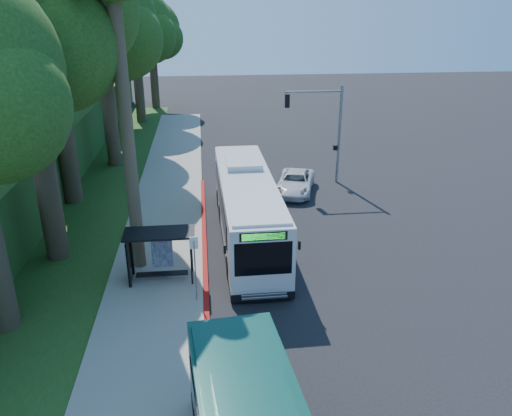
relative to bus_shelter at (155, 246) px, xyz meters
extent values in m
plane|color=black|center=(7.26, 2.86, -1.81)|extent=(140.00, 140.00, 0.00)
cube|color=gray|center=(-0.04, 2.86, -1.75)|extent=(4.50, 70.00, 0.12)
cube|color=maroon|center=(2.26, -1.14, -1.74)|extent=(0.25, 30.00, 0.13)
cube|color=#234719|center=(-5.74, 7.86, -1.78)|extent=(8.00, 70.00, 0.06)
cube|color=black|center=(0.26, -0.14, 0.69)|extent=(3.20, 1.50, 0.10)
cube|color=black|center=(-1.19, -0.14, -0.61)|extent=(0.06, 1.30, 2.20)
cube|color=navy|center=(0.26, 0.56, -0.56)|extent=(1.00, 0.12, 1.70)
cube|color=black|center=(0.26, -0.24, -1.36)|extent=(2.40, 0.40, 0.06)
cube|color=black|center=(-1.14, 0.46, -0.61)|extent=(0.08, 0.08, 2.40)
cube|color=black|center=(1.66, 0.46, -0.61)|extent=(0.08, 0.08, 2.40)
cube|color=black|center=(-1.14, -0.74, -0.61)|extent=(0.08, 0.08, 2.40)
cube|color=black|center=(1.66, -0.74, -0.61)|extent=(0.08, 0.08, 2.40)
cylinder|color=gray|center=(1.86, -2.14, -0.31)|extent=(0.06, 0.06, 3.00)
cube|color=white|center=(1.86, -2.14, 1.09)|extent=(0.35, 0.04, 0.55)
cylinder|color=gray|center=(12.06, 12.86, 1.69)|extent=(0.20, 0.20, 7.00)
cylinder|color=gray|center=(10.06, 12.86, 4.79)|extent=(4.00, 0.14, 0.14)
cube|color=black|center=(8.26, 12.86, 4.19)|extent=(0.30, 0.30, 0.90)
cube|color=black|center=(11.81, 12.86, 0.79)|extent=(0.25, 0.25, 0.35)
cylinder|color=#4C3F2D|center=(-0.94, 1.36, 4.69)|extent=(0.60, 0.60, 13.00)
cylinder|color=#382B1E|center=(-5.24, 2.86, 3.44)|extent=(1.10, 1.10, 10.50)
sphere|color=#194011|center=(-5.24, 2.86, 9.89)|extent=(8.00, 8.00, 8.00)
sphere|color=#194011|center=(-3.64, 1.66, 8.69)|extent=(5.60, 5.60, 5.60)
sphere|color=#194011|center=(-6.64, 4.26, 8.99)|extent=(5.20, 5.20, 5.20)
cylinder|color=#382B1E|center=(-6.24, 10.86, 4.14)|extent=(1.18, 1.18, 11.90)
sphere|color=#194011|center=(-4.24, 9.36, 10.09)|extent=(7.00, 7.00, 7.00)
sphere|color=#194011|center=(-7.99, 12.61, 10.43)|extent=(6.50, 6.50, 6.50)
cylinder|color=#382B1E|center=(-4.74, 18.86, 3.09)|extent=(1.06, 1.06, 9.80)
sphere|color=#194011|center=(-4.74, 18.86, 9.11)|extent=(8.40, 8.40, 8.40)
sphere|color=#194011|center=(-3.06, 17.60, 7.99)|extent=(5.88, 5.88, 5.88)
sphere|color=#194011|center=(-6.21, 20.33, 8.27)|extent=(5.46, 5.46, 5.46)
cylinder|color=#382B1E|center=(-6.74, 26.86, 3.79)|extent=(1.14, 1.14, 11.20)
sphere|color=#194011|center=(-6.74, 26.86, 10.67)|extent=(9.60, 9.60, 9.60)
sphere|color=#194011|center=(-4.82, 25.42, 9.39)|extent=(6.72, 6.72, 6.72)
sphere|color=#194011|center=(-8.42, 28.54, 9.71)|extent=(6.24, 6.24, 6.24)
cylinder|color=#382B1E|center=(-4.24, 34.86, 2.74)|extent=(1.02, 1.02, 9.10)
sphere|color=#194011|center=(-4.24, 34.86, 8.33)|extent=(8.00, 8.00, 8.00)
sphere|color=#194011|center=(-2.64, 33.66, 7.29)|extent=(5.60, 5.60, 5.60)
sphere|color=#194011|center=(-5.64, 36.26, 7.55)|extent=(5.20, 5.20, 5.20)
cylinder|color=#382B1E|center=(-3.24, 42.86, 2.39)|extent=(0.98, 0.98, 8.40)
sphere|color=#194011|center=(-3.24, 42.86, 7.55)|extent=(7.00, 7.00, 7.00)
sphere|color=#194011|center=(-1.84, 41.81, 6.59)|extent=(4.90, 4.90, 4.90)
sphere|color=#194011|center=(-4.47, 44.08, 6.83)|extent=(4.55, 4.55, 4.55)
cube|color=silver|center=(4.66, 4.03, 0.14)|extent=(2.96, 13.20, 3.13)
cube|color=black|center=(4.66, 4.03, -1.48)|extent=(2.99, 13.26, 0.38)
cube|color=black|center=(4.65, 4.58, 0.44)|extent=(2.99, 10.30, 1.21)
cube|color=black|center=(4.73, -2.50, 0.39)|extent=(2.46, 0.16, 1.54)
cube|color=black|center=(4.58, 10.56, 0.50)|extent=(2.24, 0.16, 1.10)
cube|color=#19E533|center=(4.74, -2.51, 1.43)|extent=(1.82, 0.13, 0.31)
cube|color=silver|center=(4.66, 4.03, 1.76)|extent=(2.73, 12.54, 0.13)
cube|color=silver|center=(4.63, 6.23, 1.95)|extent=(1.99, 2.77, 0.38)
cylinder|color=black|center=(3.44, -0.20, -1.26)|extent=(0.34, 1.10, 1.10)
cylinder|color=black|center=(5.97, -0.17, -1.26)|extent=(0.34, 1.10, 1.10)
cylinder|color=black|center=(3.33, 9.02, -1.26)|extent=(0.34, 1.10, 1.10)
cylinder|color=black|center=(5.86, 9.05, -1.26)|extent=(0.34, 1.10, 1.10)
cube|color=black|center=(2.98, -8.13, 0.31)|extent=(2.06, 0.32, 1.01)
cube|color=#0B3C34|center=(3.37, -12.09, 1.64)|extent=(2.03, 2.68, 0.35)
cylinder|color=black|center=(4.27, -9.41, -1.30)|extent=(0.40, 1.03, 1.01)
imported|color=silver|center=(8.64, 11.07, -1.10)|extent=(3.73, 5.56, 1.42)
camera|label=1|loc=(2.41, -21.00, 10.33)|focal=35.00mm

